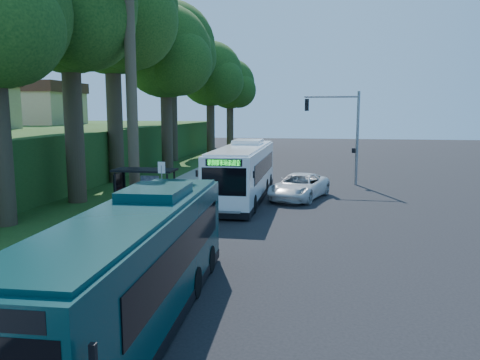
% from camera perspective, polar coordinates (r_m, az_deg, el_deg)
% --- Properties ---
extents(ground, '(140.00, 140.00, 0.00)m').
position_cam_1_polar(ground, '(26.67, 5.24, -3.63)').
color(ground, black).
rests_on(ground, ground).
extents(sidewalk, '(4.50, 70.00, 0.12)m').
position_cam_1_polar(sidewalk, '(28.12, -9.79, -2.96)').
color(sidewalk, gray).
rests_on(sidewalk, ground).
extents(red_curb, '(0.25, 30.00, 0.13)m').
position_cam_1_polar(red_curb, '(23.70, -7.68, -5.04)').
color(red_curb, maroon).
rests_on(red_curb, ground).
extents(grass_verge, '(8.00, 70.00, 0.06)m').
position_cam_1_polar(grass_verge, '(34.82, -15.98, -1.03)').
color(grass_verge, '#234719').
rests_on(grass_verge, ground).
extents(bus_shelter, '(3.20, 1.51, 2.55)m').
position_cam_1_polar(bus_shelter, '(25.16, -11.92, -0.32)').
color(bus_shelter, black).
rests_on(bus_shelter, ground).
extents(stop_sign_pole, '(0.35, 0.06, 3.17)m').
position_cam_1_polar(stop_sign_pole, '(22.50, -9.50, -0.56)').
color(stop_sign_pole, gray).
rests_on(stop_sign_pole, ground).
extents(traffic_signal_pole, '(4.10, 0.30, 7.00)m').
position_cam_1_polar(traffic_signal_pole, '(36.09, 12.54, 6.43)').
color(traffic_signal_pole, gray).
rests_on(traffic_signal_pole, ground).
extents(hillside_backdrop, '(24.00, 60.00, 8.80)m').
position_cam_1_polar(hillside_backdrop, '(49.92, -25.02, 4.06)').
color(hillside_backdrop, '#234719').
rests_on(hillside_backdrop, ground).
extents(tree_0, '(8.40, 8.00, 15.70)m').
position_cam_1_polar(tree_0, '(30.18, -20.07, 18.72)').
color(tree_0, '#382B1E').
rests_on(tree_0, ground).
extents(tree_1, '(10.50, 10.00, 18.26)m').
position_cam_1_polar(tree_1, '(37.93, -15.31, 19.05)').
color(tree_1, '#382B1E').
rests_on(tree_1, ground).
extents(tree_2, '(8.82, 8.40, 15.12)m').
position_cam_1_polar(tree_2, '(44.46, -8.97, 14.68)').
color(tree_2, '#382B1E').
rests_on(tree_2, ground).
extents(tree_3, '(10.08, 9.60, 17.28)m').
position_cam_1_polar(tree_3, '(52.80, -8.31, 15.33)').
color(tree_3, '#382B1E').
rests_on(tree_3, ground).
extents(tree_4, '(8.40, 8.00, 14.14)m').
position_cam_1_polar(tree_4, '(59.64, -3.56, 12.43)').
color(tree_4, '#382B1E').
rests_on(tree_4, ground).
extents(tree_5, '(7.35, 7.00, 12.86)m').
position_cam_1_polar(tree_5, '(67.22, -1.16, 11.33)').
color(tree_5, '#382B1E').
rests_on(tree_5, ground).
extents(white_bus, '(2.67, 12.26, 3.65)m').
position_cam_1_polar(white_bus, '(29.54, 0.42, 1.09)').
color(white_bus, white).
rests_on(white_bus, ground).
extents(teal_bus, '(2.79, 11.35, 3.36)m').
position_cam_1_polar(teal_bus, '(12.57, -12.54, -9.91)').
color(teal_bus, '#092F32').
rests_on(teal_bus, ground).
extents(pickup, '(4.19, 6.22, 1.58)m').
position_cam_1_polar(pickup, '(30.02, 7.23, -0.77)').
color(pickup, silver).
rests_on(pickup, ground).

